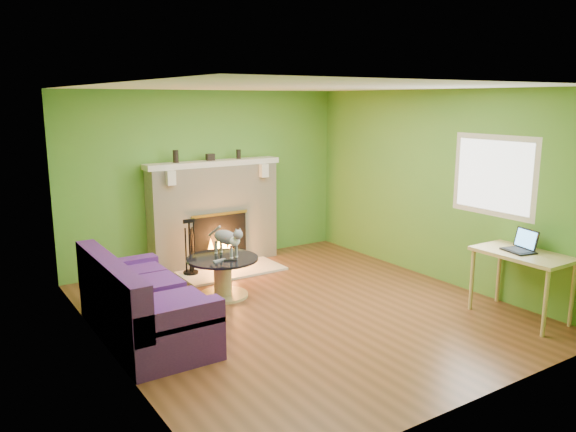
# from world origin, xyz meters

# --- Properties ---
(floor) EXTENTS (5.00, 5.00, 0.00)m
(floor) POSITION_xyz_m (0.00, 0.00, 0.00)
(floor) COLOR brown
(floor) RESTS_ON ground
(ceiling) EXTENTS (5.00, 5.00, 0.00)m
(ceiling) POSITION_xyz_m (0.00, 0.00, 2.60)
(ceiling) COLOR white
(ceiling) RESTS_ON wall_back
(wall_back) EXTENTS (5.00, 0.00, 5.00)m
(wall_back) POSITION_xyz_m (0.00, 2.50, 1.30)
(wall_back) COLOR #5E9932
(wall_back) RESTS_ON floor
(wall_front) EXTENTS (5.00, 0.00, 5.00)m
(wall_front) POSITION_xyz_m (0.00, -2.50, 1.30)
(wall_front) COLOR #5E9932
(wall_front) RESTS_ON floor
(wall_left) EXTENTS (0.00, 5.00, 5.00)m
(wall_left) POSITION_xyz_m (-2.25, 0.00, 1.30)
(wall_left) COLOR #5E9932
(wall_left) RESTS_ON floor
(wall_right) EXTENTS (0.00, 5.00, 5.00)m
(wall_right) POSITION_xyz_m (2.25, 0.00, 1.30)
(wall_right) COLOR #5E9932
(wall_right) RESTS_ON floor
(window_frame) EXTENTS (0.00, 1.20, 1.20)m
(window_frame) POSITION_xyz_m (2.24, -0.90, 1.55)
(window_frame) COLOR silver
(window_frame) RESTS_ON wall_right
(window_pane) EXTENTS (0.00, 1.06, 1.06)m
(window_pane) POSITION_xyz_m (2.23, -0.90, 1.55)
(window_pane) COLOR white
(window_pane) RESTS_ON wall_right
(fireplace) EXTENTS (2.10, 0.46, 1.58)m
(fireplace) POSITION_xyz_m (0.00, 2.32, 0.77)
(fireplace) COLOR beige
(fireplace) RESTS_ON floor
(hearth) EXTENTS (1.50, 0.75, 0.03)m
(hearth) POSITION_xyz_m (0.00, 1.80, 0.01)
(hearth) COLOR beige
(hearth) RESTS_ON floor
(mantel) EXTENTS (2.10, 0.28, 0.08)m
(mantel) POSITION_xyz_m (0.00, 2.30, 1.54)
(mantel) COLOR silver
(mantel) RESTS_ON fireplace
(sofa) EXTENTS (0.89, 1.97, 0.88)m
(sofa) POSITION_xyz_m (-1.86, 0.29, 0.34)
(sofa) COLOR #461B69
(sofa) RESTS_ON floor
(coffee_table) EXTENTS (0.90, 0.90, 0.51)m
(coffee_table) POSITION_xyz_m (-0.57, 0.92, 0.29)
(coffee_table) COLOR tan
(coffee_table) RESTS_ON floor
(desk) EXTENTS (0.61, 1.05, 0.78)m
(desk) POSITION_xyz_m (1.95, -1.58, 0.68)
(desk) COLOR tan
(desk) RESTS_ON floor
(cat) EXTENTS (0.35, 0.67, 0.40)m
(cat) POSITION_xyz_m (-0.49, 0.97, 0.71)
(cat) COLOR slate
(cat) RESTS_ON coffee_table
(remote_silver) EXTENTS (0.18, 0.07, 0.02)m
(remote_silver) POSITION_xyz_m (-0.67, 0.80, 0.52)
(remote_silver) COLOR gray
(remote_silver) RESTS_ON coffee_table
(remote_black) EXTENTS (0.16, 0.11, 0.02)m
(remote_black) POSITION_xyz_m (-0.55, 0.74, 0.52)
(remote_black) COLOR black
(remote_black) RESTS_ON coffee_table
(laptop) EXTENTS (0.36, 0.39, 0.25)m
(laptop) POSITION_xyz_m (1.93, -1.53, 0.90)
(laptop) COLOR black
(laptop) RESTS_ON desk
(fire_tools) EXTENTS (0.21, 0.21, 0.80)m
(fire_tools) POSITION_xyz_m (-0.57, 1.95, 0.43)
(fire_tools) COLOR black
(fire_tools) RESTS_ON hearth
(mantel_vase_left) EXTENTS (0.08, 0.08, 0.18)m
(mantel_vase_left) POSITION_xyz_m (-0.58, 2.33, 1.67)
(mantel_vase_left) COLOR black
(mantel_vase_left) RESTS_ON mantel
(mantel_vase_right) EXTENTS (0.07, 0.07, 0.14)m
(mantel_vase_right) POSITION_xyz_m (0.44, 2.33, 1.65)
(mantel_vase_right) COLOR black
(mantel_vase_right) RESTS_ON mantel
(mantel_box) EXTENTS (0.12, 0.08, 0.10)m
(mantel_box) POSITION_xyz_m (-0.04, 2.33, 1.63)
(mantel_box) COLOR black
(mantel_box) RESTS_ON mantel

